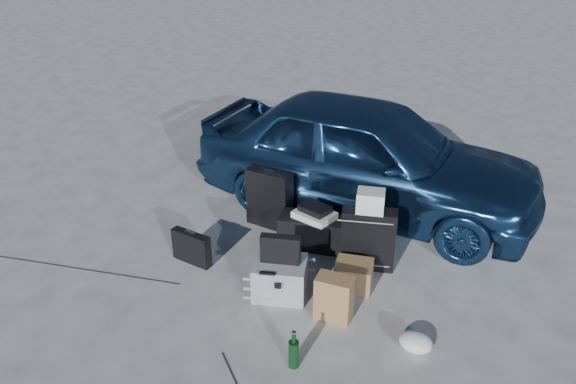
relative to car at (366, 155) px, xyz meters
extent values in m
plane|color=beige|center=(-0.16, -2.10, -0.66)|extent=(60.00, 60.00, 0.00)
imported|color=navy|center=(0.00, 0.00, 0.00)|extent=(4.03, 1.93, 1.33)
cube|color=#9DA1A2|center=(0.06, -1.95, -0.49)|extent=(0.59, 0.55, 0.34)
cube|color=black|center=(0.06, -1.93, -0.18)|extent=(0.36, 0.22, 0.27)
cube|color=black|center=(-0.96, -1.97, -0.50)|extent=(0.43, 0.10, 0.34)
cube|color=black|center=(-0.70, -0.95, -0.33)|extent=(0.51, 0.19, 0.66)
cube|color=black|center=(0.55, -1.12, -0.35)|extent=(0.56, 0.37, 0.63)
cube|color=silver|center=(0.55, -1.12, 0.07)|extent=(0.31, 0.28, 0.21)
cube|color=black|center=(-0.08, -1.08, -0.49)|extent=(0.75, 0.50, 0.35)
cube|color=silver|center=(-0.06, -1.08, -0.28)|extent=(0.43, 0.34, 0.07)
cube|color=black|center=(-0.07, -1.07, -0.22)|extent=(0.33, 0.26, 0.06)
cube|color=#976941|center=(0.64, -1.98, -0.46)|extent=(0.34, 0.24, 0.42)
cube|color=olive|center=(0.59, -1.49, -0.54)|extent=(0.42, 0.39, 0.26)
ellipsoid|color=silver|center=(1.39, -1.99, -0.59)|extent=(0.28, 0.24, 0.15)
cylinder|color=black|center=(0.64, -2.66, -0.50)|extent=(0.10, 0.10, 0.33)
camera|label=1|loc=(2.33, -5.47, 2.56)|focal=35.00mm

